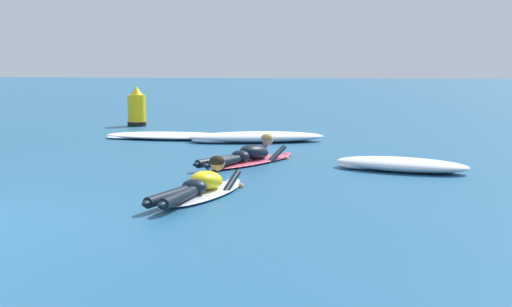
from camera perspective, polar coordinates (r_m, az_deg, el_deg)
ground_plane at (r=17.53m, az=-7.13°, el=1.56°), size 120.00×120.00×0.00m
surfer_near at (r=9.38m, az=-4.47°, el=-2.71°), size 1.03×2.51×0.53m
surfer_far at (r=12.33m, az=-0.56°, el=-0.23°), size 1.58×2.54×0.53m
whitewater_mid_left at (r=16.55m, az=-6.88°, el=1.44°), size 3.16×1.21×0.14m
whitewater_mid_right at (r=11.80m, az=11.74°, el=-0.90°), size 2.36×1.43×0.22m
whitewater_back at (r=15.72m, az=0.07°, el=1.34°), size 3.17×1.60×0.24m
channel_marker_buoy at (r=19.93m, az=-9.69°, el=3.52°), size 0.53×0.53×1.12m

